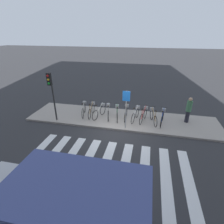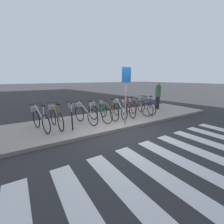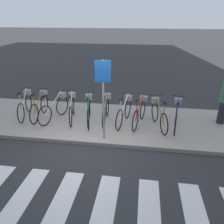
# 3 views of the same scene
# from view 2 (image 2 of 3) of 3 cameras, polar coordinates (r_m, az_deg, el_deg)

# --- Properties ---
(ground_plane) EXTENTS (120.00, 120.00, 0.00)m
(ground_plane) POSITION_cam_2_polar(r_m,az_deg,el_deg) (6.05, 3.37, -7.27)
(ground_plane) COLOR #2D2D30
(sidewalk) EXTENTS (12.81, 3.05, 0.12)m
(sidewalk) POSITION_cam_2_polar(r_m,az_deg,el_deg) (7.26, -3.72, -3.33)
(sidewalk) COLOR #9E9389
(sidewalk) RESTS_ON ground_plane
(parked_bicycle_0) EXTENTS (0.54, 1.65, 1.03)m
(parked_bicycle_0) POSITION_cam_2_polar(r_m,az_deg,el_deg) (6.31, -25.82, -2.29)
(parked_bicycle_0) COLOR black
(parked_bicycle_0) RESTS_ON sidewalk
(parked_bicycle_1) EXTENTS (0.46, 1.68, 1.03)m
(parked_bicycle_1) POSITION_cam_2_polar(r_m,az_deg,el_deg) (6.39, -20.66, -1.65)
(parked_bicycle_1) COLOR black
(parked_bicycle_1) RESTS_ON sidewalk
(parked_bicycle_2) EXTENTS (0.61, 1.63, 1.03)m
(parked_bicycle_2) POSITION_cam_2_polar(r_m,az_deg,el_deg) (6.45, -15.13, -1.12)
(parked_bicycle_2) COLOR black
(parked_bicycle_2) RESTS_ON sidewalk
(parked_bicycle_3) EXTENTS (0.54, 1.65, 1.03)m
(parked_bicycle_3) POSITION_cam_2_polar(r_m,az_deg,el_deg) (6.69, -10.45, -0.39)
(parked_bicycle_3) COLOR black
(parked_bicycle_3) RESTS_ON sidewalk
(parked_bicycle_4) EXTENTS (0.51, 1.66, 1.03)m
(parked_bicycle_4) POSITION_cam_2_polar(r_m,az_deg,el_deg) (6.87, -5.24, 0.12)
(parked_bicycle_4) COLOR black
(parked_bicycle_4) RESTS_ON sidewalk
(parked_bicycle_5) EXTENTS (0.46, 1.69, 1.03)m
(parked_bicycle_5) POSITION_cam_2_polar(r_m,az_deg,el_deg) (7.29, -1.79, 0.91)
(parked_bicycle_5) COLOR black
(parked_bicycle_5) RESTS_ON sidewalk
(parked_bicycle_6) EXTENTS (0.52, 1.66, 1.03)m
(parked_bicycle_6) POSITION_cam_2_polar(r_m,az_deg,el_deg) (7.58, 2.80, 1.37)
(parked_bicycle_6) COLOR black
(parked_bicycle_6) RESTS_ON sidewalk
(parked_bicycle_7) EXTENTS (0.55, 1.65, 1.03)m
(parked_bicycle_7) POSITION_cam_2_polar(r_m,az_deg,el_deg) (7.90, 5.93, 1.78)
(parked_bicycle_7) COLOR black
(parked_bicycle_7) RESTS_ON sidewalk
(parked_bicycle_8) EXTENTS (0.58, 1.64, 1.03)m
(parked_bicycle_8) POSITION_cam_2_polar(r_m,az_deg,el_deg) (8.21, 9.77, 2.08)
(parked_bicycle_8) COLOR black
(parked_bicycle_8) RESTS_ON sidewalk
(parked_bicycle_9) EXTENTS (0.46, 1.67, 1.03)m
(parked_bicycle_9) POSITION_cam_2_polar(r_m,az_deg,el_deg) (8.63, 12.51, 2.48)
(parked_bicycle_9) COLOR black
(parked_bicycle_9) RESTS_ON sidewalk
(pedestrian) EXTENTS (0.34, 0.34, 1.71)m
(pedestrian) POSITION_cam_2_polar(r_m,az_deg,el_deg) (10.07, 17.08, 6.25)
(pedestrian) COLOR #23232D
(pedestrian) RESTS_ON sidewalk
(sign_post) EXTENTS (0.44, 0.07, 2.38)m
(sign_post) POSITION_cam_2_polar(r_m,az_deg,el_deg) (6.19, 5.38, 9.62)
(sign_post) COLOR #99999E
(sign_post) RESTS_ON sidewalk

